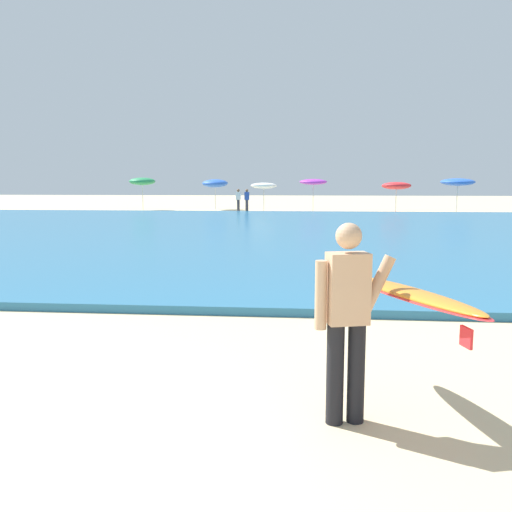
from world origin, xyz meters
The scene contains 10 objects.
sea centered at (0.00, 19.01, 0.07)m, with size 120.00×28.00×0.14m, color teal.
surfer_with_board centered at (3.29, 1.44, 1.03)m, with size 1.24×2.53×1.73m.
beach_umbrella_0 centered at (-9.31, 36.12, 2.10)m, with size 1.91×1.91×2.38m.
beach_umbrella_1 centered at (-4.11, 37.39, 1.95)m, with size 1.91×1.94×2.30m.
beach_umbrella_2 centered at (-0.27, 34.95, 1.80)m, with size 1.83×1.84×2.03m.
beach_umbrella_3 centered at (3.18, 35.32, 2.06)m, with size 1.92×1.93×2.30m.
beach_umbrella_4 centered at (8.86, 35.16, 1.80)m, with size 1.99×2.00×2.08m.
beach_umbrella_5 centered at (12.84, 34.79, 2.05)m, with size 2.25×2.26×2.34m.
beachgoer_near_row_left centered at (-1.95, 34.04, 0.84)m, with size 0.32×0.20×1.58m.
beachgoer_near_row_mid centered at (-1.35, 33.93, 0.84)m, with size 0.32×0.20×1.58m.
Camera 1 is at (2.69, -3.13, 2.06)m, focal length 38.10 mm.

